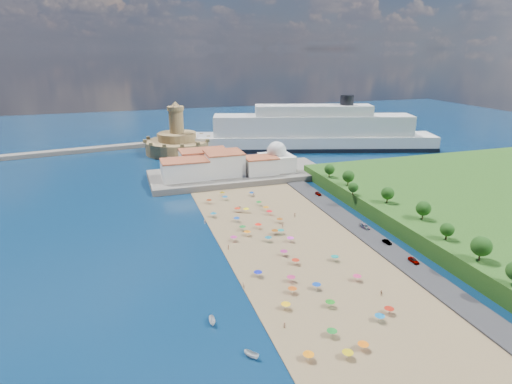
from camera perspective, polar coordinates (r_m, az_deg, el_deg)
name	(u,v)px	position (r m, az deg, el deg)	size (l,w,h in m)	color
ground	(267,236)	(152.86, 1.45, -5.84)	(700.00, 700.00, 0.00)	#071938
terrace	(239,175)	(220.69, -2.34, 2.33)	(90.00, 36.00, 3.00)	#59544C
jetty	(185,162)	(249.55, -9.40, 3.93)	(18.00, 70.00, 2.40)	#59544C
breakwater	(11,157)	(297.84, -29.82, 4.10)	(200.00, 7.00, 2.60)	#59544C
waterfront_buildings	(213,164)	(216.62, -5.74, 3.69)	(57.00, 29.00, 11.00)	silver
domed_building	(276,159)	(222.89, 2.75, 4.47)	(16.00, 16.00, 15.00)	silver
fortress	(178,143)	(277.29, -10.42, 6.50)	(40.00, 40.00, 32.40)	#A58E52
cruise_ship	(313,134)	(284.89, 7.55, 7.74)	(161.42, 68.68, 35.26)	black
beach_parasols	(275,242)	(143.10, 2.49, -6.68)	(30.92, 114.50, 2.20)	gray
beachgoers	(263,228)	(156.42, 0.96, -4.79)	(36.16, 94.28, 1.84)	tan
moored_boats	(230,337)	(103.13, -3.44, -18.69)	(8.12, 18.24, 1.49)	white
parked_cars	(365,226)	(162.17, 14.30, -4.44)	(2.53, 71.11, 1.38)	gray
hillside_trees	(404,206)	(161.13, 19.19, -1.78)	(14.48, 106.80, 7.39)	#382314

